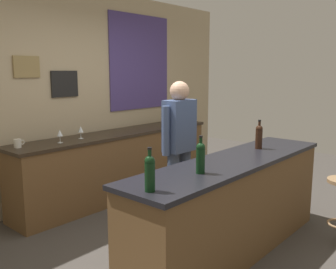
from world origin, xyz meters
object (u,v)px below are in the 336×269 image
(wine_bottle_b, at_px, (201,157))
(wine_glass_b, at_px, (81,130))
(wine_glass_c, at_px, (166,117))
(wine_bottle_a, at_px, (150,172))
(bartender, at_px, (179,144))
(wine_glass_d, at_px, (186,115))
(coffee_mug, at_px, (18,143))
(wine_glass_a, at_px, (60,133))
(wine_bottle_c, at_px, (259,136))

(wine_bottle_b, relative_size, wine_glass_b, 1.97)
(wine_bottle_b, distance_m, wine_glass_b, 2.11)
(wine_bottle_b, bearing_deg, wine_glass_c, 46.97)
(wine_bottle_a, bearing_deg, wine_glass_c, 39.61)
(bartender, relative_size, wine_bottle_b, 5.29)
(wine_glass_d, bearing_deg, coffee_mug, 178.30)
(wine_glass_c, bearing_deg, wine_glass_b, -179.22)
(wine_bottle_a, height_order, wine_glass_c, wine_bottle_a)
(wine_bottle_a, height_order, coffee_mug, wine_bottle_a)
(wine_glass_a, relative_size, wine_glass_c, 1.00)
(wine_bottle_c, bearing_deg, wine_bottle_b, -175.07)
(wine_glass_c, bearing_deg, wine_bottle_a, -140.39)
(wine_bottle_b, bearing_deg, coffee_mug, 101.29)
(wine_glass_a, xyz_separation_m, wine_glass_d, (2.38, 0.02, 0.00))
(coffee_mug, bearing_deg, wine_glass_b, -4.74)
(wine_glass_a, height_order, wine_glass_d, same)
(wine_bottle_c, height_order, wine_glass_d, wine_bottle_c)
(coffee_mug, bearing_deg, wine_bottle_c, -52.07)
(wine_bottle_a, relative_size, wine_glass_d, 1.97)
(bartender, xyz_separation_m, wine_glass_b, (-0.39, 1.25, 0.07))
(wine_glass_a, bearing_deg, wine_bottle_a, -106.79)
(wine_bottle_c, bearing_deg, wine_glass_d, 57.74)
(bartender, relative_size, coffee_mug, 12.96)
(wine_glass_d, bearing_deg, bartender, -143.44)
(wine_bottle_a, distance_m, wine_glass_d, 3.64)
(wine_bottle_b, xyz_separation_m, coffee_mug, (-0.43, 2.15, -0.11))
(wine_bottle_a, xyz_separation_m, wine_glass_a, (0.62, 2.05, -0.05))
(wine_glass_a, distance_m, wine_glass_c, 1.94)
(wine_glass_a, relative_size, wine_glass_d, 1.00)
(wine_glass_b, distance_m, wine_glass_c, 1.61)
(bartender, height_order, coffee_mug, bartender)
(wine_glass_a, height_order, wine_glass_c, same)
(wine_bottle_c, xyz_separation_m, wine_glass_d, (1.24, 1.96, -0.05))
(wine_bottle_b, relative_size, wine_bottle_c, 1.00)
(wine_bottle_a, xyz_separation_m, wine_bottle_c, (1.75, 0.11, 0.00))
(bartender, distance_m, wine_bottle_a, 1.57)
(wine_bottle_c, bearing_deg, wine_glass_b, 112.36)
(wine_glass_a, bearing_deg, wine_glass_b, 7.81)
(bartender, height_order, wine_glass_a, bartender)
(wine_glass_c, xyz_separation_m, wine_glass_d, (0.44, -0.04, 0.00))
(wine_glass_c, relative_size, coffee_mug, 1.24)
(wine_bottle_c, relative_size, wine_glass_d, 1.97)
(bartender, bearing_deg, wine_glass_a, 120.40)
(wine_bottle_a, height_order, wine_bottle_b, same)
(bartender, height_order, wine_glass_c, bartender)
(wine_glass_a, xyz_separation_m, wine_glass_b, (0.32, 0.04, 0.00))
(wine_glass_b, bearing_deg, bartender, -72.85)
(bartender, distance_m, wine_bottle_c, 0.85)
(wine_bottle_c, xyz_separation_m, wine_glass_b, (-0.81, 1.98, -0.05))
(bartender, relative_size, wine_bottle_a, 5.29)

